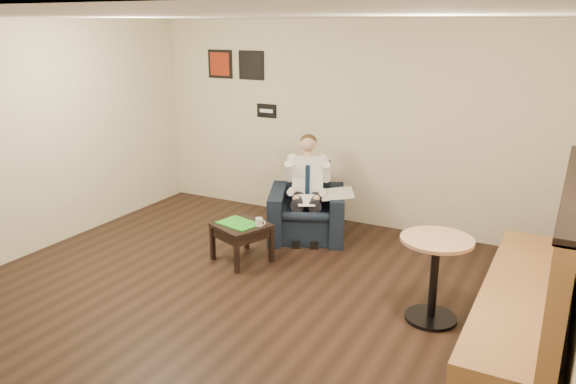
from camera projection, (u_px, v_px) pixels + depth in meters
The scene contains 17 objects.
ground at pixel (232, 310), 5.60m from camera, with size 6.00×6.00×0.00m, color black.
wall_back at pixel (349, 124), 7.73m from camera, with size 6.00×0.02×2.80m, color beige.
wall_left at pixel (13, 143), 6.54m from camera, with size 0.02×6.00×2.80m, color beige.
ceiling at pixel (222, 16), 4.79m from camera, with size 6.00×6.00×0.02m, color white.
seating_sign at pixel (267, 111), 8.27m from camera, with size 0.32×0.02×0.20m, color black.
art_print_left at pixel (220, 64), 8.44m from camera, with size 0.42×0.03×0.42m, color maroon.
art_print_right at pixel (251, 65), 8.20m from camera, with size 0.42×0.03×0.42m, color black.
armchair at pixel (307, 203), 7.40m from camera, with size 0.97×0.97×0.94m, color black.
seated_man at pixel (307, 193), 7.23m from camera, with size 0.61×0.92×1.28m, color white, non-canonical shape.
lap_papers at pixel (306, 200), 7.15m from camera, with size 0.21×0.31×0.01m, color white.
newspaper at pixel (337, 194), 7.22m from camera, with size 0.41×0.51×0.01m, color silver.
side_table at pixel (242, 242), 6.70m from camera, with size 0.57×0.57×0.46m, color black.
green_folder at pixel (238, 223), 6.64m from camera, with size 0.46×0.33×0.01m, color green.
coffee_mug at pixel (259, 222), 6.56m from camera, with size 0.08×0.08×0.10m, color white.
smartphone at pixel (255, 222), 6.70m from camera, with size 0.14×0.07×0.01m, color black.
banquette at pixel (528, 263), 4.86m from camera, with size 0.70×2.94×1.50m, color #9E6E3D.
cafe_table at pixel (434, 279), 5.30m from camera, with size 0.68×0.68×0.84m, color tan.
Camera 1 is at (2.84, -4.18, 2.75)m, focal length 35.00 mm.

